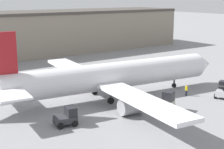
# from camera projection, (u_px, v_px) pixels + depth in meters

# --- Properties ---
(ground_plane) EXTENTS (400.00, 400.00, 0.00)m
(ground_plane) POSITION_uv_depth(u_px,v_px,m) (112.00, 97.00, 50.14)
(ground_plane) COLOR gray
(terminal_building) EXTENTS (87.39, 16.20, 10.65)m
(terminal_building) POSITION_uv_depth(u_px,v_px,m) (25.00, 33.00, 84.63)
(terminal_building) COLOR gray
(terminal_building) RESTS_ON ground_plane
(airplane) EXTENTS (39.49, 37.23, 10.37)m
(airplane) POSITION_uv_depth(u_px,v_px,m) (106.00, 77.00, 48.99)
(airplane) COLOR white
(airplane) RESTS_ON ground_plane
(ground_crew_worker) EXTENTS (0.37, 0.37, 1.67)m
(ground_crew_worker) POSITION_uv_depth(u_px,v_px,m) (186.00, 90.00, 50.87)
(ground_crew_worker) COLOR #1E2338
(ground_crew_worker) RESTS_ON ground_plane
(baggage_tug) EXTENTS (3.48, 2.77, 2.53)m
(baggage_tug) POSITION_uv_depth(u_px,v_px,m) (166.00, 103.00, 43.89)
(baggage_tug) COLOR beige
(baggage_tug) RESTS_ON ground_plane
(belt_loader_truck) EXTENTS (3.03, 2.58, 2.35)m
(belt_loader_truck) POSITION_uv_depth(u_px,v_px,m) (223.00, 90.00, 50.00)
(belt_loader_truck) COLOR #B2B2B7
(belt_loader_truck) RESTS_ON ground_plane
(pushback_tug) EXTENTS (2.74, 2.47, 2.12)m
(pushback_tug) POSITION_uv_depth(u_px,v_px,m) (67.00, 117.00, 39.39)
(pushback_tug) COLOR #2D2D33
(pushback_tug) RESTS_ON ground_plane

